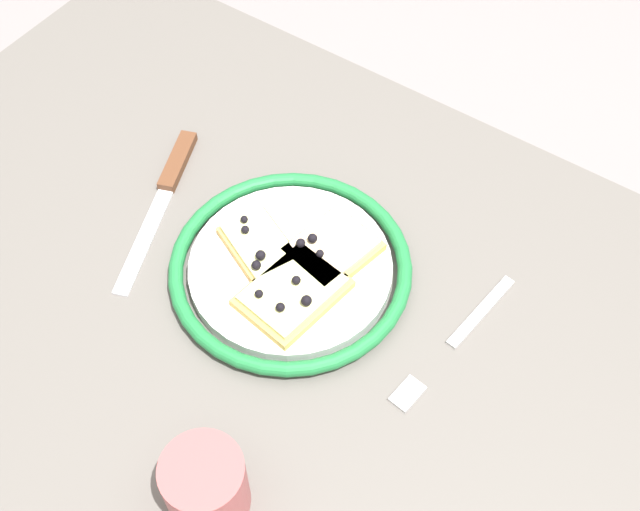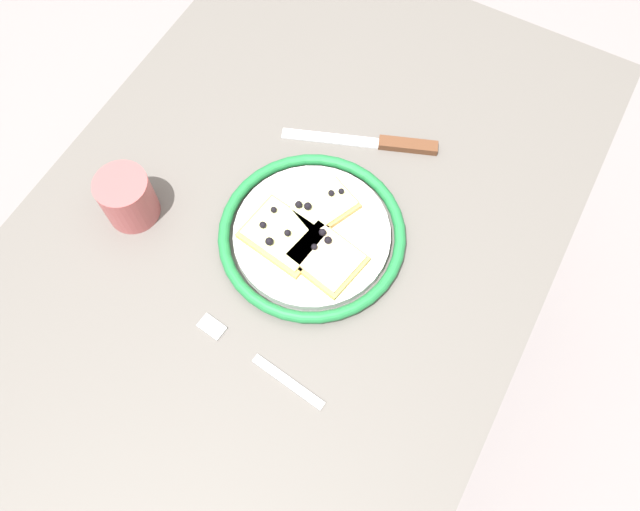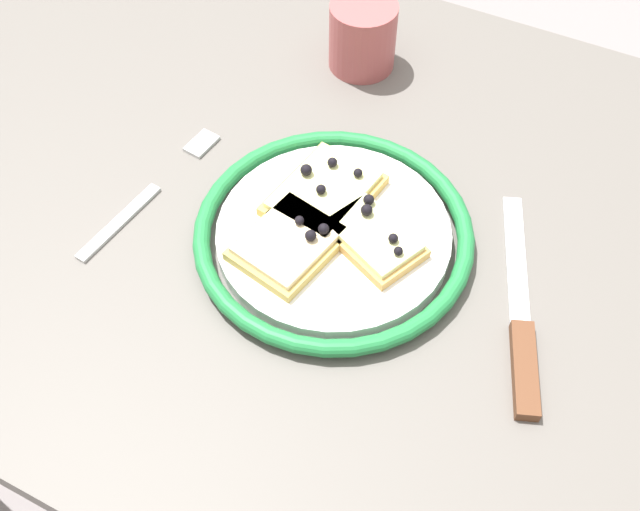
{
  "view_description": "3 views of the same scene",
  "coord_description": "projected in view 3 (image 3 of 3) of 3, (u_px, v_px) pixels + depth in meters",
  "views": [
    {
      "loc": [
        -0.27,
        0.37,
        1.46
      ],
      "look_at": [
        0.02,
        -0.06,
        0.74
      ],
      "focal_mm": 46.54,
      "sensor_mm": 36.0,
      "label": 1
    },
    {
      "loc": [
        -0.29,
        -0.24,
        1.51
      ],
      "look_at": [
        0.02,
        -0.07,
        0.72
      ],
      "focal_mm": 35.27,
      "sensor_mm": 36.0,
      "label": 2
    },
    {
      "loc": [
        0.24,
        -0.45,
        1.29
      ],
      "look_at": [
        0.05,
        -0.07,
        0.72
      ],
      "focal_mm": 43.31,
      "sensor_mm": 36.0,
      "label": 3
    }
  ],
  "objects": [
    {
      "name": "pizza_slice_near",
      "position": [
        289.0,
        243.0,
        0.71
      ],
      "size": [
        0.1,
        0.11,
        0.03
      ],
      "color": "tan",
      "rests_on": "plate"
    },
    {
      "name": "pizza_slice_side",
      "position": [
        373.0,
        238.0,
        0.71
      ],
      "size": [
        0.11,
        0.09,
        0.03
      ],
      "color": "tan",
      "rests_on": "plate"
    },
    {
      "name": "ground_plane",
      "position": [
        312.0,
        462.0,
        1.34
      ],
      "size": [
        6.0,
        6.0,
        0.0
      ],
      "primitive_type": "plane",
      "color": "gray"
    },
    {
      "name": "knife",
      "position": [
        522.0,
        337.0,
        0.67
      ],
      "size": [
        0.1,
        0.23,
        0.01
      ],
      "color": "silver",
      "rests_on": "dining_table"
    },
    {
      "name": "plate",
      "position": [
        334.0,
        234.0,
        0.73
      ],
      "size": [
        0.27,
        0.27,
        0.02
      ],
      "color": "white",
      "rests_on": "dining_table"
    },
    {
      "name": "pizza_slice_far",
      "position": [
        324.0,
        193.0,
        0.74
      ],
      "size": [
        0.1,
        0.12,
        0.03
      ],
      "color": "tan",
      "rests_on": "plate"
    },
    {
      "name": "fork",
      "position": [
        152.0,
        191.0,
        0.78
      ],
      "size": [
        0.04,
        0.2,
        0.0
      ],
      "color": "#B8B8B8",
      "rests_on": "dining_table"
    },
    {
      "name": "cup",
      "position": [
        363.0,
        36.0,
        0.86
      ],
      "size": [
        0.08,
        0.08,
        0.08
      ],
      "primitive_type": "cylinder",
      "color": "#A54C4C",
      "rests_on": "dining_table"
    },
    {
      "name": "dining_table",
      "position": [
        308.0,
        251.0,
        0.85
      ],
      "size": [
        1.17,
        0.73,
        0.7
      ],
      "color": "#5B5651",
      "rests_on": "ground_plane"
    }
  ]
}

